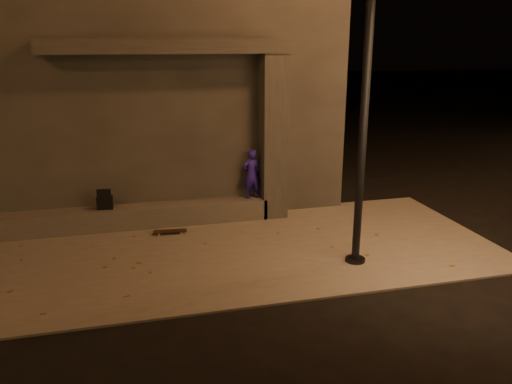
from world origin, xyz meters
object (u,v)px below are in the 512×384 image
object	(u,v)px
backpack	(105,202)
skateboard	(170,231)
column	(273,138)
skateboarder	(251,174)
street_lamp_0	(370,19)

from	to	relation	value
backpack	skateboard	distance (m)	1.54
column	skateboarder	size ratio (longest dim) A/B	3.23
skateboarder	street_lamp_0	size ratio (longest dim) A/B	0.15
skateboarder	skateboard	xyz separation A→B (m)	(-1.90, -0.65, -0.95)
skateboarder	backpack	bearing A→B (deg)	-11.96
column	backpack	size ratio (longest dim) A/B	7.92
backpack	column	bearing A→B (deg)	3.00
column	backpack	distance (m)	3.87
column	skateboard	xyz separation A→B (m)	(-2.40, -0.65, -1.74)
backpack	skateboarder	bearing A→B (deg)	3.00
skateboard	street_lamp_0	world-z (taller)	street_lamp_0
backpack	skateboard	bearing A→B (deg)	-23.88
column	street_lamp_0	size ratio (longest dim) A/B	0.48
column	skateboard	size ratio (longest dim) A/B	5.17
column	street_lamp_0	distance (m)	3.76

